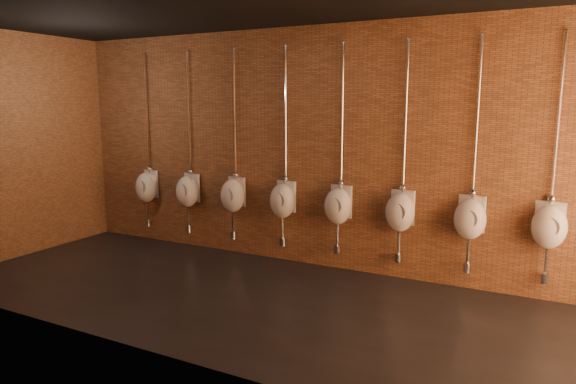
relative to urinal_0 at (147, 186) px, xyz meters
The scene contains 10 objects.
ground 3.57m from the urinal_0, 23.41° to the right, with size 8.50×8.50×0.00m, color black.
room_shell 3.63m from the urinal_0, 23.41° to the right, with size 8.54×3.04×3.22m.
urinal_0 is the anchor object (origin of this frame).
urinal_1 0.82m from the urinal_0, ahead, with size 0.42×0.38×2.72m.
urinal_2 1.64m from the urinal_0, ahead, with size 0.42×0.38×2.72m.
urinal_3 2.46m from the urinal_0, ahead, with size 0.42×0.38×2.72m.
urinal_4 3.28m from the urinal_0, ahead, with size 0.42×0.38×2.72m.
urinal_5 4.10m from the urinal_0, ahead, with size 0.42×0.38×2.72m.
urinal_6 4.92m from the urinal_0, ahead, with size 0.42×0.38×2.72m.
urinal_7 5.74m from the urinal_0, ahead, with size 0.42×0.38×2.72m.
Camera 1 is at (2.55, -4.74, 2.21)m, focal length 32.00 mm.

